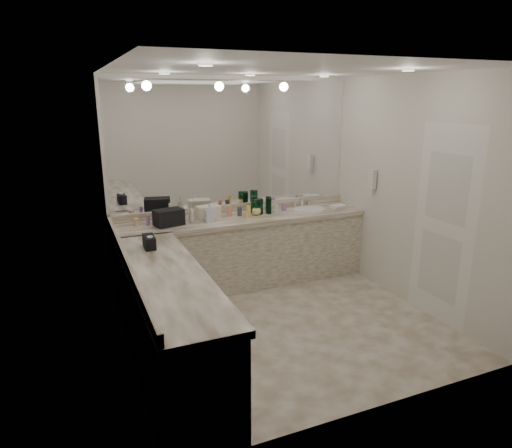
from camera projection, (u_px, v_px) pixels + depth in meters
name	position (u px, v px, depth m)	size (l,w,h in m)	color
floor	(284.00, 324.00, 4.89)	(3.20, 3.20, 0.00)	beige
ceiling	(289.00, 69.00, 4.19)	(3.20, 3.20, 0.00)	white
wall_back	(234.00, 181.00, 5.87)	(3.20, 0.02, 2.60)	silver
wall_left	(121.00, 223.00, 3.94)	(0.02, 3.00, 2.60)	silver
wall_right	(413.00, 193.00, 5.14)	(0.02, 3.00, 2.60)	silver
vanity_back_base	(243.00, 253.00, 5.84)	(3.20, 0.60, 0.84)	beige
vanity_back_top	(243.00, 219.00, 5.71)	(3.20, 0.64, 0.06)	beige
vanity_left_base	(168.00, 324.00, 4.03)	(0.60, 2.40, 0.84)	beige
vanity_left_top	(167.00, 276.00, 3.91)	(0.64, 2.42, 0.06)	beige
backsplash_back	(235.00, 208.00, 5.95)	(3.20, 0.04, 0.10)	beige
backsplash_left	(126.00, 261.00, 4.04)	(0.04, 3.00, 0.10)	beige
mirror_back	(234.00, 144.00, 5.73)	(3.12, 0.01, 1.55)	white
mirror_left	(118.00, 168.00, 3.82)	(0.01, 2.92, 1.55)	white
sink	(309.00, 210.00, 6.07)	(0.44, 0.44, 0.03)	white
faucet	(302.00, 201.00, 6.24)	(0.24, 0.16, 0.14)	silver
wall_phone	(372.00, 179.00, 5.73)	(0.06, 0.10, 0.24)	white
door	(443.00, 226.00, 4.76)	(0.02, 0.82, 2.10)	white
black_toiletry_bag	(169.00, 218.00, 5.30)	(0.32, 0.20, 0.19)	black
black_bag_spill	(149.00, 242.00, 4.53)	(0.11, 0.23, 0.13)	black
cream_cosmetic_case	(208.00, 212.00, 5.62)	(0.28, 0.17, 0.16)	beige
hand_towel	(338.00, 207.00, 6.15)	(0.22, 0.14, 0.04)	white
lotion_left	(150.00, 243.00, 4.48)	(0.06, 0.06, 0.13)	white
soap_bottle_a	(191.00, 214.00, 5.46)	(0.08, 0.08, 0.20)	beige
soap_bottle_b	(209.00, 213.00, 5.46)	(0.10, 0.10, 0.22)	silver
soap_bottle_c	(256.00, 209.00, 5.78)	(0.11, 0.11, 0.15)	#FFE987
green_bottle_0	(269.00, 206.00, 5.83)	(0.07, 0.07, 0.20)	#0E4528
green_bottle_1	(257.00, 207.00, 5.77)	(0.07, 0.07, 0.20)	#0E4528
green_bottle_2	(260.00, 206.00, 5.81)	(0.07, 0.07, 0.20)	#0E4528
green_bottle_3	(254.00, 204.00, 5.89)	(0.07, 0.07, 0.22)	#0E4528
green_bottle_4	(268.00, 205.00, 5.89)	(0.07, 0.07, 0.21)	#0E4528
amenity_bottle_0	(239.00, 211.00, 5.74)	(0.06, 0.06, 0.11)	#3F3F4C
amenity_bottle_1	(176.00, 215.00, 5.50)	(0.04, 0.04, 0.15)	white
amenity_bottle_2	(148.00, 220.00, 5.31)	(0.04, 0.04, 0.12)	#9966B2
amenity_bottle_3	(173.00, 222.00, 5.31)	(0.04, 0.04, 0.09)	#E0B28C
amenity_bottle_4	(136.00, 222.00, 5.29)	(0.06, 0.06, 0.09)	#E0B28C
amenity_bottle_5	(248.00, 212.00, 5.66)	(0.05, 0.05, 0.15)	#F2D84C
amenity_bottle_6	(284.00, 207.00, 6.03)	(0.06, 0.06, 0.09)	#9966B2
amenity_bottle_7	(276.00, 209.00, 5.82)	(0.05, 0.05, 0.13)	silver
amenity_bottle_8	(230.00, 211.00, 5.74)	(0.06, 0.06, 0.13)	#E57F66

